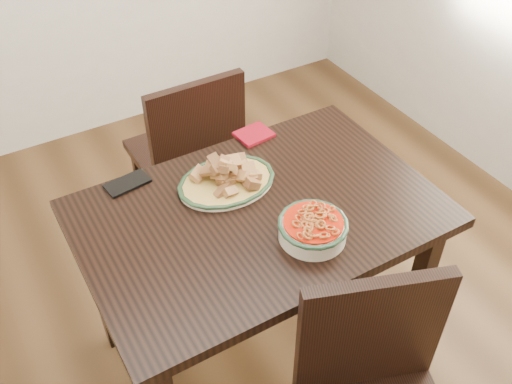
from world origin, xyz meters
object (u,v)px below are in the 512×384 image
dining_table (259,232)px  noodle_bowl (313,227)px  fish_plate (226,174)px  chair_far (190,151)px  smartphone (127,183)px

dining_table → noodle_bowl: noodle_bowl is taller
dining_table → fish_plate: size_ratio=3.43×
chair_far → smartphone: bearing=43.4°
chair_far → smartphone: 0.60m
smartphone → noodle_bowl: bearing=-60.2°
fish_plate → smartphone: bearing=149.6°
fish_plate → smartphone: (-0.29, 0.17, -0.04)m
dining_table → chair_far: size_ratio=1.30×
dining_table → fish_plate: (-0.03, 0.16, 0.15)m
noodle_bowl → smartphone: bearing=127.5°
fish_plate → noodle_bowl: 0.37m
dining_table → fish_plate: 0.22m
chair_far → noodle_bowl: bearing=90.3°
chair_far → noodle_bowl: chair_far is taller
chair_far → fish_plate: chair_far is taller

